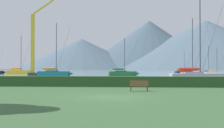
{
  "coord_description": "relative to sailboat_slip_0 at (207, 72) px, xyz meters",
  "views": [
    {
      "loc": [
        1.66,
        -19.79,
        2.03
      ],
      "look_at": [
        -4.08,
        51.71,
        3.05
      ],
      "focal_mm": 45.67,
      "sensor_mm": 36.0,
      "label": 1
    }
  ],
  "objects": [
    {
      "name": "park_bench_near_path",
      "position": [
        -23.11,
        -69.48,
        -0.07
      ],
      "size": [
        1.6,
        0.48,
        0.95
      ],
      "rotation": [
        0.0,
        0.0,
        -0.01
      ],
      "color": "brown",
      "rests_on": "ground_plane"
    },
    {
      "name": "sailboat_slip_0",
      "position": [
        0.0,
        0.0,
        0.0
      ],
      "size": [
        7.23,
        2.54,
        9.29
      ],
      "rotation": [
        0.0,
        0.0,
        0.07
      ],
      "color": "#9E9EA3",
      "rests_on": "harbor_water"
    },
    {
      "name": "hedge_line",
      "position": [
        -25.13,
        -63.6,
        -0.03
      ],
      "size": [
        80.0,
        1.2,
        1.13
      ],
      "primitive_type": "cube",
      "color": "#284C23",
      "rests_on": "ground_plane"
    },
    {
      "name": "harbor_water",
      "position": [
        -25.13,
        62.4,
        -0.6
      ],
      "size": [
        320.0,
        246.0,
        0.0
      ],
      "primitive_type": "cube",
      "color": "gray",
      "rests_on": "ground_plane"
    },
    {
      "name": "sailboat_slip_10",
      "position": [
        -61.62,
        -2.94,
        0.17
      ],
      "size": [
        9.13,
        2.86,
        12.84
      ],
      "rotation": [
        0.0,
        0.0,
        -0.02
      ],
      "color": "gold",
      "rests_on": "harbor_water"
    },
    {
      "name": "ground_plane",
      "position": [
        -25.13,
        -74.6,
        -0.6
      ],
      "size": [
        1000.0,
        1000.0,
        0.0
      ],
      "primitive_type": "plane",
      "color": "#385B33"
    },
    {
      "name": "sailboat_slip_5",
      "position": [
        -5.82,
        11.44,
        -0.04
      ],
      "size": [
        6.82,
        2.91,
        8.27
      ],
      "rotation": [
        0.0,
        0.0,
        0.17
      ],
      "color": "navy",
      "rests_on": "harbor_water"
    },
    {
      "name": "distant_hill_east_ridge",
      "position": [
        76.93,
        319.54,
        34.51
      ],
      "size": [
        285.51,
        285.51,
        70.21
      ],
      "primitive_type": "cone",
      "color": "#4C6070",
      "rests_on": "ground_plane"
    },
    {
      "name": "dock_crane",
      "position": [
        -50.51,
        -20.03,
        7.09
      ],
      "size": [
        8.83,
        2.0,
        21.81
      ],
      "color": "#333338",
      "rests_on": "ground_plane"
    },
    {
      "name": "sailboat_slip_2",
      "position": [
        -12.98,
        -39.31,
        0.05
      ],
      "size": [
        7.64,
        2.41,
        11.48
      ],
      "rotation": [
        0.0,
        0.0,
        -0.02
      ],
      "color": "gold",
      "rests_on": "harbor_water"
    },
    {
      "name": "distant_hill_central_peak",
      "position": [
        -1.66,
        336.85,
        36.18
      ],
      "size": [
        207.6,
        207.6,
        73.55
      ],
      "primitive_type": "cone",
      "color": "#425666",
      "rests_on": "ground_plane"
    },
    {
      "name": "distant_hill_west_ridge",
      "position": [
        -100.25,
        312.93,
        21.64
      ],
      "size": [
        186.64,
        186.64,
        44.47
      ],
      "primitive_type": "cone",
      "color": "#4C6070",
      "rests_on": "ground_plane"
    },
    {
      "name": "sailboat_slip_1",
      "position": [
        -26.67,
        -18.78,
        0.1
      ],
      "size": [
        8.6,
        3.95,
        10.1
      ],
      "rotation": [
        0.0,
        0.0,
        0.21
      ],
      "color": "#236B38",
      "rests_on": "harbor_water"
    },
    {
      "name": "sailboat_slip_6",
      "position": [
        -1.77,
        -15.74,
        -0.06
      ],
      "size": [
        6.64,
        2.22,
        7.11
      ],
      "rotation": [
        0.0,
        0.0,
        0.05
      ],
      "color": "white",
      "rests_on": "harbor_water"
    },
    {
      "name": "sailboat_slip_8",
      "position": [
        -14.03,
        -49.98,
        0.16
      ],
      "size": [
        9.03,
        3.18,
        12.61
      ],
      "rotation": [
        0.0,
        0.0,
        0.07
      ],
      "color": "#9E9EA3",
      "rests_on": "harbor_water"
    },
    {
      "name": "sailboat_slip_4",
      "position": [
        -43.88,
        -23.69,
        0.17
      ],
      "size": [
        9.08,
        2.94,
        13.52
      ],
      "rotation": [
        0.0,
        0.0,
        0.03
      ],
      "color": "#19707A",
      "rests_on": "harbor_water"
    }
  ]
}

